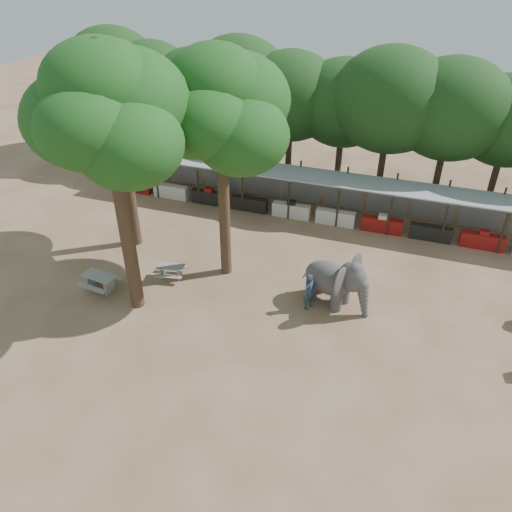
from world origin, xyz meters
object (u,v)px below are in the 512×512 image
(elephant, at_px, (337,281))
(picnic_table_far, at_px, (171,270))
(yard_tree_left, at_px, (115,99))
(yard_tree_center, at_px, (107,114))
(yard_tree_back, at_px, (219,109))
(handler, at_px, (309,292))
(picnic_table_near, at_px, (100,280))

(elephant, xyz_separation_m, picnic_table_far, (-8.46, -0.65, -0.88))
(yard_tree_left, xyz_separation_m, yard_tree_center, (3.00, -5.00, 1.01))
(yard_tree_left, height_order, yard_tree_back, yard_tree_back)
(handler, xyz_separation_m, picnic_table_far, (-7.36, 0.10, -0.49))
(yard_tree_back, distance_m, picnic_table_far, 8.58)
(elephant, bearing_deg, yard_tree_left, -171.31)
(yard_tree_left, height_order, yard_tree_center, yard_tree_center)
(elephant, relative_size, handler, 1.91)
(yard_tree_back, relative_size, picnic_table_far, 7.03)
(yard_tree_left, bearing_deg, yard_tree_center, -59.04)
(handler, bearing_deg, elephant, -26.99)
(yard_tree_left, distance_m, yard_tree_back, 6.09)
(elephant, distance_m, handler, 1.39)
(handler, distance_m, picnic_table_near, 10.42)
(yard_tree_left, relative_size, yard_tree_center, 0.92)
(yard_tree_center, height_order, elephant, yard_tree_center)
(yard_tree_left, relative_size, elephant, 3.06)
(yard_tree_center, distance_m, picnic_table_near, 8.95)
(handler, bearing_deg, picnic_table_far, 117.96)
(picnic_table_near, bearing_deg, yard_tree_center, -0.21)
(handler, bearing_deg, yard_tree_center, 134.54)
(picnic_table_near, bearing_deg, handler, 18.07)
(yard_tree_center, bearing_deg, picnic_table_far, 75.11)
(picnic_table_near, bearing_deg, yard_tree_left, 106.36)
(yard_tree_back, height_order, elephant, yard_tree_back)
(yard_tree_center, xyz_separation_m, picnic_table_far, (0.63, 2.36, -8.75))
(yard_tree_center, bearing_deg, picnic_table_near, 172.62)
(yard_tree_back, bearing_deg, yard_tree_center, -126.86)
(yard_tree_left, xyz_separation_m, picnic_table_near, (0.76, -4.71, -7.65))
(yard_tree_back, distance_m, picnic_table_near, 10.25)
(yard_tree_left, xyz_separation_m, elephant, (12.09, -1.99, -6.86))
(yard_tree_left, distance_m, yard_tree_center, 5.92)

